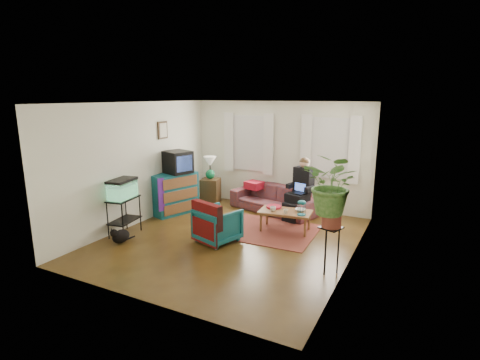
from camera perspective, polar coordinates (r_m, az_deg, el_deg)
The scene contains 31 objects.
floor at distance 7.36m, azimuth -1.44°, elevation -9.01°, with size 4.50×5.00×0.01m, color #4F2B14.
ceiling at distance 6.83m, azimuth -1.57°, elevation 11.69°, with size 4.50×5.00×0.01m, color white.
wall_back at distance 9.21m, azimuth 5.99°, elevation 3.79°, with size 4.50×0.01×2.60m, color silver.
wall_front at distance 5.00m, azimuth -15.41°, elevation -4.32°, with size 4.50×0.01×2.60m, color silver.
wall_left at distance 8.28m, azimuth -15.31°, elevation 2.38°, with size 0.01×5.00×2.60m, color silver.
wall_right at distance 6.24m, azimuth 16.94°, elevation -1.02°, with size 0.01×5.00×2.60m, color silver.
window_left at distance 9.48m, azimuth 1.45°, elevation 5.63°, with size 1.08×0.04×1.38m, color white.
window_right at distance 8.79m, azimuth 13.61°, elevation 4.71°, with size 1.08×0.04×1.38m, color white.
curtains_left at distance 9.40m, azimuth 1.24°, elevation 5.58°, with size 1.36×0.06×1.50m, color white.
curtains_right at distance 8.71m, azimuth 13.49°, elevation 4.65°, with size 1.36×0.06×1.50m, color white.
picture_frame at distance 8.81m, azimuth -11.66°, elevation 7.45°, with size 0.04×0.32×0.40m, color #3D2616.
area_rug at distance 7.81m, azimuth 3.98°, elevation -7.64°, with size 2.00×1.60×0.01m, color brown.
sofa at distance 8.97m, azimuth 5.13°, elevation -2.24°, with size 2.11×0.83×0.83m, color brown.
seated_person at distance 8.49m, azimuth 9.24°, elevation -1.71°, with size 0.53×0.65×1.26m, color black, non-canonical shape.
side_table at distance 9.65m, azimuth -4.52°, elevation -1.70°, with size 0.44×0.44×0.65m, color #3F2017.
table_lamp at distance 9.52m, azimuth -4.58°, elevation 1.80°, with size 0.33×0.33×0.59m, color white, non-canonical shape.
dresser at distance 8.94m, azimuth -10.01°, elevation -1.99°, with size 0.53×1.07×0.96m, color #105862.
crt_tv at distance 8.83m, azimuth -9.54°, elevation 2.73°, with size 0.59×0.53×0.51m, color black.
aquarium_stand at distance 7.81m, azimuth -17.20°, elevation -5.34°, with size 0.38×0.68×0.75m, color black.
aquarium at distance 7.66m, azimuth -17.49°, elevation -1.24°, with size 0.34×0.62×0.40m, color #7FD899.
black_cat at distance 7.46m, azimuth -17.71°, elevation -7.97°, with size 0.25×0.38×0.33m, color black.
armchair at distance 7.15m, azimuth -3.42°, elevation -6.56°, with size 0.71×0.67×0.73m, color #115B66.
serape_throw at distance 6.93m, azimuth -5.18°, elevation -5.91°, with size 0.73×0.17×0.60m, color #9E0A0A.
coffee_table at distance 7.76m, azimuth 6.89°, elevation -6.21°, with size 1.04×0.57×0.43m, color brown.
cup_a at distance 7.65m, azimuth 5.05°, elevation -4.40°, with size 0.12×0.12×0.09m, color white.
cup_b at distance 7.51m, azimuth 6.98°, elevation -4.78°, with size 0.09×0.09×0.09m, color beige.
bowl at distance 7.72m, azimuth 9.16°, elevation -4.52°, with size 0.20×0.20×0.05m, color white.
snack_tray at distance 7.89m, azimuth 5.18°, elevation -4.08°, with size 0.32×0.32×0.04m, color #B21414.
birdcage at distance 7.45m, azimuth 9.39°, elevation -4.17°, with size 0.17×0.17×0.30m, color #115B6B, non-canonical shape.
plant_stand at distance 6.10m, azimuth 13.51°, elevation -10.30°, with size 0.32×0.32×0.75m, color black.
potted_plant at distance 5.81m, azimuth 13.97°, elevation -2.11°, with size 0.86×0.74×0.96m, color #599947.
Camera 1 is at (3.28, -5.99, 2.73)m, focal length 28.00 mm.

